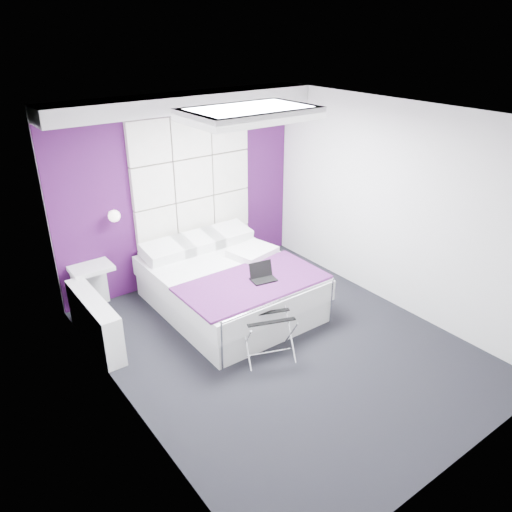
{
  "coord_description": "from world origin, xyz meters",
  "views": [
    {
      "loc": [
        -3.08,
        -3.68,
        3.41
      ],
      "look_at": [
        -0.1,
        0.35,
        1.04
      ],
      "focal_mm": 35.0,
      "sensor_mm": 36.0,
      "label": 1
    }
  ],
  "objects_px": {
    "radiator": "(95,321)",
    "bed": "(228,285)",
    "wall_lamp": "(113,215)",
    "luggage_rack": "(269,337)",
    "nightstand": "(91,268)",
    "laptop": "(262,275)"
  },
  "relations": [
    {
      "from": "bed",
      "to": "laptop",
      "type": "height_order",
      "value": "laptop"
    },
    {
      "from": "bed",
      "to": "laptop",
      "type": "relative_size",
      "value": 7.29
    },
    {
      "from": "nightstand",
      "to": "luggage_rack",
      "type": "xyz_separation_m",
      "value": [
        1.19,
        -2.1,
        -0.35
      ]
    },
    {
      "from": "wall_lamp",
      "to": "radiator",
      "type": "height_order",
      "value": "wall_lamp"
    },
    {
      "from": "wall_lamp",
      "to": "laptop",
      "type": "bearing_deg",
      "value": -52.37
    },
    {
      "from": "radiator",
      "to": "laptop",
      "type": "height_order",
      "value": "laptop"
    },
    {
      "from": "nightstand",
      "to": "laptop",
      "type": "relative_size",
      "value": 1.73
    },
    {
      "from": "radiator",
      "to": "bed",
      "type": "xyz_separation_m",
      "value": [
        1.69,
        -0.22,
        0.01
      ]
    },
    {
      "from": "radiator",
      "to": "nightstand",
      "type": "distance_m",
      "value": 0.83
    },
    {
      "from": "bed",
      "to": "nightstand",
      "type": "bearing_deg",
      "value": 146.88
    },
    {
      "from": "wall_lamp",
      "to": "radiator",
      "type": "bearing_deg",
      "value": -130.1
    },
    {
      "from": "luggage_rack",
      "to": "bed",
      "type": "bearing_deg",
      "value": 98.41
    },
    {
      "from": "wall_lamp",
      "to": "nightstand",
      "type": "xyz_separation_m",
      "value": [
        -0.38,
        -0.04,
        -0.6
      ]
    },
    {
      "from": "wall_lamp",
      "to": "nightstand",
      "type": "distance_m",
      "value": 0.72
    },
    {
      "from": "bed",
      "to": "luggage_rack",
      "type": "height_order",
      "value": "bed"
    },
    {
      "from": "radiator",
      "to": "luggage_rack",
      "type": "relative_size",
      "value": 2.27
    },
    {
      "from": "wall_lamp",
      "to": "radiator",
      "type": "relative_size",
      "value": 0.12
    },
    {
      "from": "bed",
      "to": "luggage_rack",
      "type": "distance_m",
      "value": 1.2
    },
    {
      "from": "wall_lamp",
      "to": "bed",
      "type": "relative_size",
      "value": 0.07
    },
    {
      "from": "bed",
      "to": "luggage_rack",
      "type": "xyz_separation_m",
      "value": [
        -0.25,
        -1.17,
        -0.05
      ]
    },
    {
      "from": "bed",
      "to": "laptop",
      "type": "distance_m",
      "value": 0.65
    },
    {
      "from": "nightstand",
      "to": "radiator",
      "type": "bearing_deg",
      "value": -109.51
    }
  ]
}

